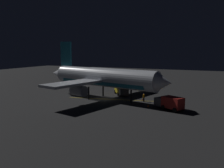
{
  "coord_description": "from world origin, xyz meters",
  "views": [
    {
      "loc": [
        48.56,
        24.7,
        10.9
      ],
      "look_at": [
        0.0,
        2.0,
        3.5
      ],
      "focal_mm": 39.72,
      "sensor_mm": 36.0,
      "label": 1
    }
  ],
  "objects_px": {
    "ground_crew_worker": "(144,97)",
    "traffic_cone_near_left": "(148,106)",
    "catering_truck": "(121,89)",
    "airliner": "(102,78)",
    "baggage_truck": "(170,103)",
    "traffic_cone_near_right": "(143,99)"
  },
  "relations": [
    {
      "from": "ground_crew_worker",
      "to": "traffic_cone_near_left",
      "type": "xyz_separation_m",
      "value": [
        4.48,
        2.35,
        -0.64
      ]
    },
    {
      "from": "traffic_cone_near_left",
      "to": "catering_truck",
      "type": "bearing_deg",
      "value": -134.72
    },
    {
      "from": "airliner",
      "to": "baggage_truck",
      "type": "distance_m",
      "value": 17.01
    },
    {
      "from": "baggage_truck",
      "to": "traffic_cone_near_left",
      "type": "bearing_deg",
      "value": -98.47
    },
    {
      "from": "airliner",
      "to": "catering_truck",
      "type": "xyz_separation_m",
      "value": [
        -6.26,
        2.01,
        -3.4
      ]
    },
    {
      "from": "baggage_truck",
      "to": "catering_truck",
      "type": "height_order",
      "value": "catering_truck"
    },
    {
      "from": "catering_truck",
      "to": "ground_crew_worker",
      "type": "xyz_separation_m",
      "value": [
        5.25,
        7.48,
        -0.43
      ]
    },
    {
      "from": "airliner",
      "to": "ground_crew_worker",
      "type": "height_order",
      "value": "airliner"
    },
    {
      "from": "ground_crew_worker",
      "to": "traffic_cone_near_right",
      "type": "height_order",
      "value": "ground_crew_worker"
    },
    {
      "from": "baggage_truck",
      "to": "traffic_cone_near_right",
      "type": "height_order",
      "value": "baggage_truck"
    },
    {
      "from": "catering_truck",
      "to": "ground_crew_worker",
      "type": "distance_m",
      "value": 9.15
    },
    {
      "from": "airliner",
      "to": "ground_crew_worker",
      "type": "bearing_deg",
      "value": 96.05
    },
    {
      "from": "traffic_cone_near_left",
      "to": "traffic_cone_near_right",
      "type": "xyz_separation_m",
      "value": [
        -5.45,
        -2.91,
        0.0
      ]
    },
    {
      "from": "ground_crew_worker",
      "to": "traffic_cone_near_left",
      "type": "bearing_deg",
      "value": 27.65
    },
    {
      "from": "ground_crew_worker",
      "to": "traffic_cone_near_left",
      "type": "height_order",
      "value": "ground_crew_worker"
    },
    {
      "from": "baggage_truck",
      "to": "catering_truck",
      "type": "relative_size",
      "value": 0.94
    },
    {
      "from": "airliner",
      "to": "traffic_cone_near_right",
      "type": "xyz_separation_m",
      "value": [
        -1.97,
        8.94,
        -4.47
      ]
    },
    {
      "from": "airliner",
      "to": "ground_crew_worker",
      "type": "distance_m",
      "value": 10.29
    },
    {
      "from": "catering_truck",
      "to": "airliner",
      "type": "bearing_deg",
      "value": -17.85
    },
    {
      "from": "baggage_truck",
      "to": "ground_crew_worker",
      "type": "height_order",
      "value": "baggage_truck"
    },
    {
      "from": "traffic_cone_near_left",
      "to": "baggage_truck",
      "type": "bearing_deg",
      "value": 81.53
    },
    {
      "from": "baggage_truck",
      "to": "traffic_cone_near_left",
      "type": "distance_m",
      "value": 4.46
    }
  ]
}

